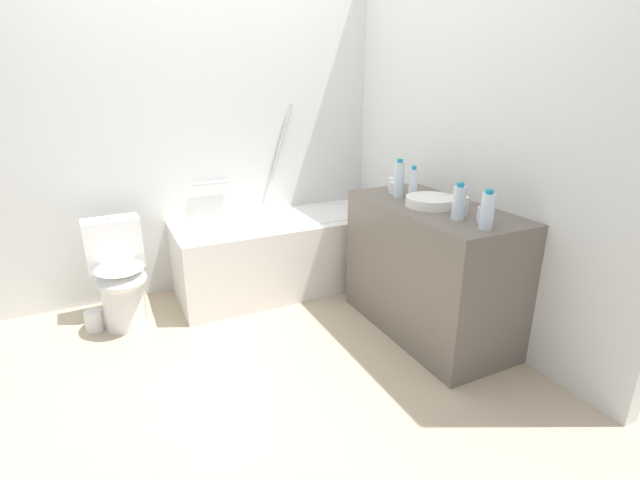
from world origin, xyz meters
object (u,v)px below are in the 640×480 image
Objects in this scene: water_bottle_1 at (459,202)px; water_bottle_3 at (413,183)px; water_bottle_0 at (399,179)px; drinking_glass_1 at (462,206)px; toilet at (120,275)px; toilet_paper_roll at (94,321)px; bathtub at (282,251)px; drinking_glass_3 at (395,188)px; water_bottle_2 at (487,211)px; sink_basin at (431,201)px; drinking_glass_2 at (484,215)px; sink_faucet at (454,198)px; drinking_glass_0 at (393,184)px.

water_bottle_1 is 0.49m from water_bottle_3.
water_bottle_0 is 2.50× the size of drinking_glass_1.
water_bottle_1 reaches higher than toilet.
toilet_paper_roll is (-2.00, 1.15, -0.83)m from drinking_glass_1.
bathtub is 20.58× the size of drinking_glass_3.
water_bottle_2 is 2.54m from toilet_paper_roll.
bathtub reaches higher than water_bottle_3.
toilet is 1.94m from water_bottle_0.
sink_basin reaches higher than toilet.
water_bottle_1 reaches higher than toilet_paper_roll.
water_bottle_0 is 3.15× the size of drinking_glass_3.
sink_faucet is at bearing 71.07° from drinking_glass_2.
sink_faucet is 0.75× the size of water_bottle_1.
toilet is at bearing 7.32° from toilet_paper_roll.
drinking_glass_0 reaches higher than toilet_paper_roll.
sink_faucet reaches higher than toilet_paper_roll.
drinking_glass_1 is at bearing -88.52° from drinking_glass_0.
water_bottle_0 is 1.79× the size of toilet_paper_roll.
toilet is 2.20m from water_bottle_1.
drinking_glass_2 is at bearing -53.96° from water_bottle_1.
water_bottle_0 reaches higher than water_bottle_3.
toilet_paper_roll is at bearing 143.60° from water_bottle_2.
drinking_glass_1 is (0.09, -0.50, -0.07)m from water_bottle_0.
sink_basin is at bearing -93.15° from water_bottle_3.
bathtub reaches higher than water_bottle_2.
toilet_paper_roll is at bearing 150.20° from drinking_glass_1.
water_bottle_3 is 0.60m from drinking_glass_2.
water_bottle_1 is (1.71, -1.24, 0.59)m from toilet.
toilet is 8.78× the size of drinking_glass_0.
drinking_glass_0 is at bearing -13.54° from toilet_paper_roll.
water_bottle_3 is at bearing -56.61° from water_bottle_0.
water_bottle_2 is 0.86m from drinking_glass_3.
water_bottle_2 is at bearing -93.76° from water_bottle_3.
drinking_glass_2 is at bearing -33.72° from toilet_paper_roll.
toilet_paper_roll is (-1.99, 1.33, -0.82)m from drinking_glass_2.
bathtub is 1.02m from drinking_glass_0.
drinking_glass_1 reaches higher than drinking_glass_2.
water_bottle_3 is 2.27m from toilet_paper_roll.
water_bottle_2 is (0.01, -0.20, 0.00)m from water_bottle_1.
water_bottle_1 is at bearing 51.57° from toilet.
water_bottle_2 reaches higher than sink_faucet.
bathtub reaches higher than toilet_paper_roll.
toilet is at bearing 153.68° from sink_faucet.
drinking_glass_1 is (0.02, -0.67, 0.01)m from drinking_glass_0.
toilet is 0.34m from toilet_paper_roll.
sink_basin is at bearing 58.94° from toilet.
toilet is at bearing 158.49° from water_bottle_0.
drinking_glass_3 is at bearing 70.10° from water_bottle_0.
bathtub is 1.72m from water_bottle_2.
toilet is 1.92m from drinking_glass_3.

